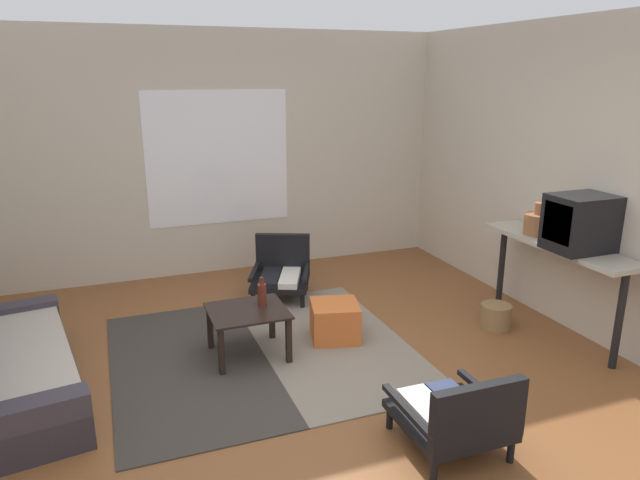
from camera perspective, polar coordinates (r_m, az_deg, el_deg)
name	(u,v)px	position (r m, az deg, el deg)	size (l,w,h in m)	color
ground_plane	(310,399)	(4.26, -0.97, -15.40)	(7.80, 7.80, 0.00)	brown
far_wall_with_window	(217,154)	(6.65, -10.12, 8.32)	(5.60, 0.13, 2.70)	beige
side_wall_right	(592,180)	(5.45, 25.22, 5.33)	(0.12, 6.60, 2.70)	beige
area_rug	(263,352)	(4.89, -5.66, -10.96)	(2.39, 2.29, 0.01)	#38332D
couch	(9,366)	(4.72, -28.34, -10.92)	(0.99, 1.97, 0.77)	#38333D
coffee_table	(248,318)	(4.72, -7.14, -7.69)	(0.62, 0.55, 0.40)	black
armchair_by_window	(281,271)	(5.98, -3.85, -3.02)	(0.76, 0.78, 0.61)	black
armchair_striped_foreground	(457,415)	(3.71, 13.33, -16.47)	(0.61, 0.65, 0.57)	black
ottoman_orange	(335,321)	(5.05, 1.47, -8.01)	(0.40, 0.40, 0.33)	#D1662D
console_shelf	(557,253)	(5.38, 22.37, -1.22)	(0.39, 1.53, 0.83)	#B2AD9E
crt_television	(582,223)	(5.14, 24.46, 1.57)	(0.53, 0.39, 0.46)	black
clay_vase	(539,223)	(5.51, 20.77, 1.58)	(0.26, 0.26, 0.29)	#935B38
glass_bottle	(262,294)	(4.73, -5.74, -5.32)	(0.07, 0.07, 0.24)	#5B2319
wicker_basket	(496,316)	(5.51, 16.93, -7.21)	(0.27, 0.27, 0.22)	olive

